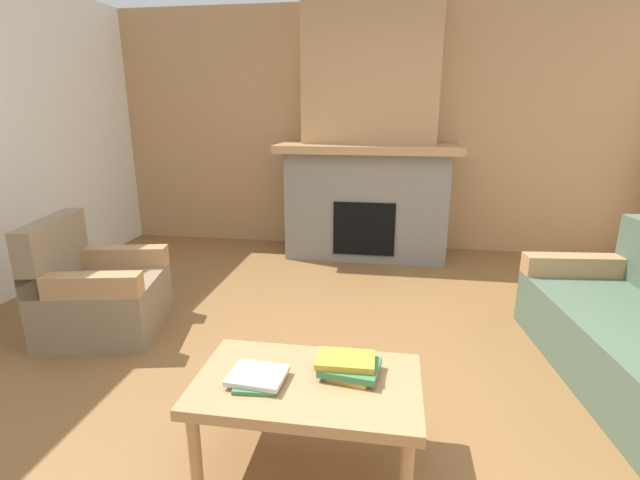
# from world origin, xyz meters

# --- Properties ---
(ground) EXTENTS (9.00, 9.00, 0.00)m
(ground) POSITION_xyz_m (0.00, 0.00, 0.00)
(ground) COLOR brown
(wall_back_wood_panel) EXTENTS (6.00, 0.12, 2.70)m
(wall_back_wood_panel) POSITION_xyz_m (0.00, 3.00, 1.35)
(wall_back_wood_panel) COLOR tan
(wall_back_wood_panel) RESTS_ON ground
(fireplace) EXTENTS (1.90, 0.82, 2.70)m
(fireplace) POSITION_xyz_m (0.00, 2.62, 1.16)
(fireplace) COLOR gray
(fireplace) RESTS_ON ground
(armchair) EXTENTS (0.90, 0.90, 0.85)m
(armchair) POSITION_xyz_m (-1.81, 0.39, 0.29)
(armchair) COLOR #847056
(armchair) RESTS_ON ground
(coffee_table) EXTENTS (1.00, 0.60, 0.43)m
(coffee_table) POSITION_xyz_m (-0.06, -0.67, 0.38)
(coffee_table) COLOR tan
(coffee_table) RESTS_ON ground
(book_stack_near_edge) EXTENTS (0.26, 0.22, 0.04)m
(book_stack_near_edge) POSITION_xyz_m (-0.27, -0.72, 0.45)
(book_stack_near_edge) COLOR #3D7F4C
(book_stack_near_edge) RESTS_ON coffee_table
(book_stack_center) EXTENTS (0.29, 0.24, 0.08)m
(book_stack_center) POSITION_xyz_m (0.12, -0.59, 0.47)
(book_stack_center) COLOR gold
(book_stack_center) RESTS_ON coffee_table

